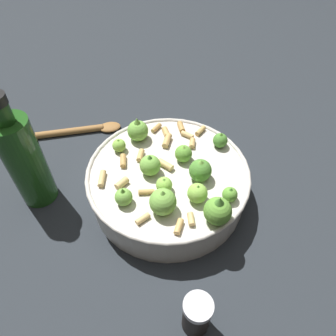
# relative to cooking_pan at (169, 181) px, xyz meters

# --- Properties ---
(ground_plane) EXTENTS (2.40, 2.40, 0.00)m
(ground_plane) POSITION_rel_cooking_pan_xyz_m (0.00, 0.00, -0.04)
(ground_plane) COLOR #23282D
(cooking_pan) EXTENTS (0.31, 0.31, 0.13)m
(cooking_pan) POSITION_rel_cooking_pan_xyz_m (0.00, 0.00, 0.00)
(cooking_pan) COLOR beige
(cooking_pan) RESTS_ON ground
(pepper_shaker) EXTENTS (0.04, 0.04, 0.08)m
(pepper_shaker) POSITION_rel_cooking_pan_xyz_m (-0.24, 0.05, -0.00)
(pepper_shaker) COLOR black
(pepper_shaker) RESTS_ON ground
(olive_oil_bottle) EXTENTS (0.07, 0.07, 0.24)m
(olive_oil_bottle) POSITION_rel_cooking_pan_xyz_m (0.10, 0.24, 0.06)
(olive_oil_bottle) COLOR #1E4C19
(olive_oil_bottle) RESTS_ON ground
(wooden_spoon) EXTENTS (0.07, 0.26, 0.02)m
(wooden_spoon) POSITION_rel_cooking_pan_xyz_m (0.25, 0.14, -0.04)
(wooden_spoon) COLOR olive
(wooden_spoon) RESTS_ON ground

